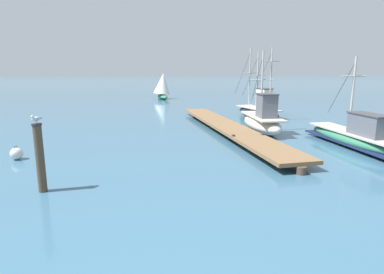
{
  "coord_description": "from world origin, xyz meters",
  "views": [
    {
      "loc": [
        0.12,
        -1.8,
        3.76
      ],
      "look_at": [
        2.58,
        9.15,
        1.4
      ],
      "focal_mm": 30.01,
      "sensor_mm": 36.0,
      "label": 1
    }
  ],
  "objects_px": {
    "mooring_buoy": "(17,154)",
    "fishing_boat_1": "(355,136)",
    "perched_seagull": "(36,119)",
    "fishing_boat_0": "(259,110)",
    "fishing_boat_3": "(262,121)",
    "mooring_piling": "(40,157)",
    "distant_sailboat": "(163,86)"
  },
  "relations": [
    {
      "from": "mooring_buoy",
      "to": "fishing_boat_1",
      "type": "bearing_deg",
      "value": -4.14
    },
    {
      "from": "perched_seagull",
      "to": "fishing_boat_0",
      "type": "bearing_deg",
      "value": 44.9
    },
    {
      "from": "fishing_boat_3",
      "to": "mooring_piling",
      "type": "distance_m",
      "value": 13.26
    },
    {
      "from": "fishing_boat_1",
      "to": "perched_seagull",
      "type": "relative_size",
      "value": 21.54
    },
    {
      "from": "perched_seagull",
      "to": "mooring_buoy",
      "type": "relative_size",
      "value": 0.53
    },
    {
      "from": "distant_sailboat",
      "to": "fishing_boat_1",
      "type": "bearing_deg",
      "value": -78.59
    },
    {
      "from": "fishing_boat_1",
      "to": "mooring_buoy",
      "type": "distance_m",
      "value": 15.72
    },
    {
      "from": "mooring_buoy",
      "to": "distant_sailboat",
      "type": "relative_size",
      "value": 0.14
    },
    {
      "from": "fishing_boat_3",
      "to": "mooring_buoy",
      "type": "height_order",
      "value": "fishing_boat_3"
    },
    {
      "from": "fishing_boat_3",
      "to": "perched_seagull",
      "type": "relative_size",
      "value": 16.71
    },
    {
      "from": "fishing_boat_3",
      "to": "mooring_piling",
      "type": "bearing_deg",
      "value": -145.27
    },
    {
      "from": "fishing_boat_0",
      "to": "fishing_boat_3",
      "type": "distance_m",
      "value": 6.02
    },
    {
      "from": "mooring_piling",
      "to": "mooring_buoy",
      "type": "distance_m",
      "value": 4.67
    },
    {
      "from": "fishing_boat_0",
      "to": "perched_seagull",
      "type": "bearing_deg",
      "value": -135.1
    },
    {
      "from": "fishing_boat_3",
      "to": "distant_sailboat",
      "type": "distance_m",
      "value": 24.38
    },
    {
      "from": "mooring_buoy",
      "to": "distant_sailboat",
      "type": "height_order",
      "value": "distant_sailboat"
    },
    {
      "from": "fishing_boat_1",
      "to": "perched_seagull",
      "type": "height_order",
      "value": "fishing_boat_1"
    },
    {
      "from": "fishing_boat_1",
      "to": "perched_seagull",
      "type": "distance_m",
      "value": 14.2
    },
    {
      "from": "fishing_boat_0",
      "to": "distant_sailboat",
      "type": "bearing_deg",
      "value": 105.58
    },
    {
      "from": "perched_seagull",
      "to": "distant_sailboat",
      "type": "xyz_separation_m",
      "value": [
        7.97,
        31.73,
        -0.65
      ]
    },
    {
      "from": "fishing_boat_0",
      "to": "mooring_piling",
      "type": "height_order",
      "value": "fishing_boat_0"
    },
    {
      "from": "fishing_boat_0",
      "to": "mooring_piling",
      "type": "relative_size",
      "value": 3.03
    },
    {
      "from": "mooring_piling",
      "to": "distant_sailboat",
      "type": "bearing_deg",
      "value": 75.89
    },
    {
      "from": "fishing_boat_3",
      "to": "mooring_buoy",
      "type": "xyz_separation_m",
      "value": [
        -12.8,
        -3.38,
        -0.46
      ]
    },
    {
      "from": "fishing_boat_1",
      "to": "fishing_boat_0",
      "type": "bearing_deg",
      "value": 93.4
    },
    {
      "from": "mooring_buoy",
      "to": "distant_sailboat",
      "type": "xyz_separation_m",
      "value": [
        9.89,
        27.56,
        1.41
      ]
    },
    {
      "from": "fishing_boat_0",
      "to": "distant_sailboat",
      "type": "xyz_separation_m",
      "value": [
        -5.19,
        18.61,
        1.0
      ]
    },
    {
      "from": "perched_seagull",
      "to": "mooring_buoy",
      "type": "distance_m",
      "value": 5.03
    },
    {
      "from": "fishing_boat_0",
      "to": "fishing_boat_3",
      "type": "height_order",
      "value": "fishing_boat_0"
    },
    {
      "from": "mooring_piling",
      "to": "mooring_buoy",
      "type": "relative_size",
      "value": 3.66
    },
    {
      "from": "fishing_boat_1",
      "to": "mooring_piling",
      "type": "bearing_deg",
      "value": -167.55
    },
    {
      "from": "fishing_boat_1",
      "to": "mooring_buoy",
      "type": "xyz_separation_m",
      "value": [
        -15.67,
        1.13,
        -0.27
      ]
    }
  ]
}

